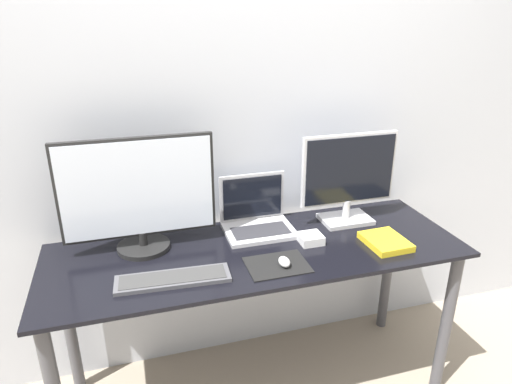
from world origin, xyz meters
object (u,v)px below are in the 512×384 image
keyboard (173,279)px  book (385,242)px  monitor_left (138,195)px  laptop (256,217)px  power_brick (311,239)px  mouse (284,262)px  monitor_right (349,177)px

keyboard → book: (0.93, 0.02, 0.01)m
monitor_left → book: 1.08m
laptop → power_brick: laptop is taller
keyboard → book: size_ratio=2.12×
laptop → mouse: laptop is taller
monitor_right → laptop: monitor_right is taller
monitor_left → book: monitor_left is taller
monitor_right → book: (0.06, -0.27, -0.21)m
monitor_left → keyboard: size_ratio=1.44×
mouse → power_brick: size_ratio=0.70×
keyboard → laptop: bearing=38.0°
monitor_right → book: 0.35m
monitor_right → mouse: size_ratio=6.63×
monitor_left → mouse: bearing=-30.8°
monitor_right → book: size_ratio=2.24×
laptop → book: bearing=-32.4°
monitor_left → monitor_right: (0.96, -0.00, -0.02)m
monitor_right → laptop: (-0.44, 0.05, -0.17)m
keyboard → book: 0.93m
power_brick → laptop: bearing=132.8°
monitor_right → keyboard: (-0.87, -0.29, -0.22)m
laptop → keyboard: laptop is taller
monitor_right → keyboard: size_ratio=1.06×
monitor_right → mouse: 0.57m
keyboard → power_brick: bearing=12.1°
keyboard → power_brick: 0.63m
keyboard → mouse: 0.44m
keyboard → power_brick: size_ratio=4.41×
monitor_right → keyboard: 0.94m
book → keyboard: bearing=-178.6°
laptop → mouse: size_ratio=4.50×
book → power_brick: 0.33m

